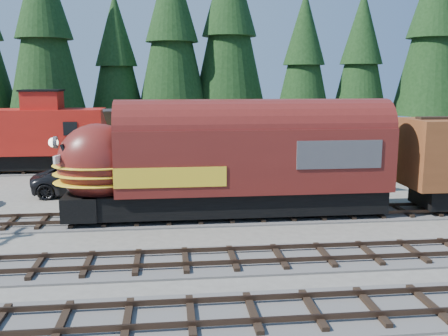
{
  "coord_description": "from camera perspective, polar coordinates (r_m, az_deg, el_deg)",
  "views": [
    {
      "loc": [
        -2.94,
        -19.87,
        6.84
      ],
      "look_at": [
        -0.27,
        4.0,
        2.54
      ],
      "focal_mm": 40.0,
      "sensor_mm": 36.0,
      "label": 1
    }
  ],
  "objects": [
    {
      "name": "track_siding",
      "position": [
        27.99,
        21.46,
        -4.6
      ],
      "size": [
        68.0,
        3.2,
        0.33
      ],
      "color": "#4C4947",
      "rests_on": "ground"
    },
    {
      "name": "conifer_backdrop",
      "position": [
        45.63,
        3.41,
        14.55
      ],
      "size": [
        78.84,
        23.74,
        17.4
      ],
      "color": "black",
      "rests_on": "ground"
    },
    {
      "name": "depot",
      "position": [
        30.76,
        -0.85,
        2.9
      ],
      "size": [
        12.8,
        7.0,
        5.3
      ],
      "color": "gold",
      "rests_on": "ground"
    },
    {
      "name": "ground",
      "position": [
        21.22,
        1.95,
        -8.66
      ],
      "size": [
        120.0,
        120.0,
        0.0
      ],
      "primitive_type": "plane",
      "color": "#6B665B",
      "rests_on": "ground"
    },
    {
      "name": "caboose",
      "position": [
        39.42,
        -21.27,
        3.52
      ],
      "size": [
        10.84,
        3.15,
        5.64
      ],
      "color": "black",
      "rests_on": "ground"
    },
    {
      "name": "locomotive",
      "position": [
        24.37,
        -0.54,
        0.12
      ],
      "size": [
        16.4,
        3.26,
        4.46
      ],
      "color": "black",
      "rests_on": "ground"
    },
    {
      "name": "pickup_truck_a",
      "position": [
        31.17,
        -15.53,
        -1.3
      ],
      "size": [
        6.42,
        3.41,
        1.72
      ],
      "primitive_type": "imported",
      "rotation": [
        0.0,
        0.0,
        1.66
      ],
      "color": "black",
      "rests_on": "ground"
    },
    {
      "name": "track_spur",
      "position": [
        39.12,
        -16.67,
        -0.27
      ],
      "size": [
        32.0,
        3.2,
        0.33
      ],
      "color": "#4C4947",
      "rests_on": "ground"
    }
  ]
}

